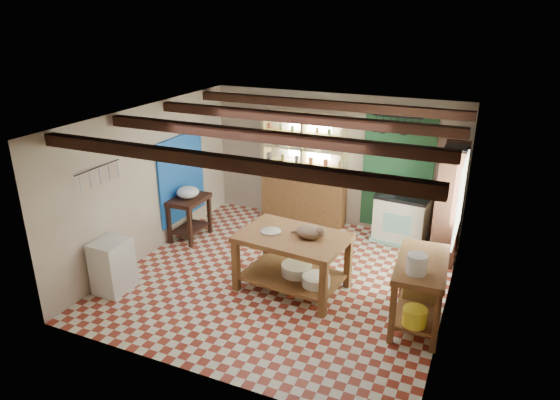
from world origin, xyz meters
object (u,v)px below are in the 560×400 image
at_px(white_cabinet, 113,266).
at_px(right_counter, 419,292).
at_px(cat, 309,232).
at_px(work_table, 292,262).
at_px(stove, 402,218).
at_px(prep_table, 190,218).

relative_size(white_cabinet, right_counter, 0.63).
bearing_deg(cat, work_table, -178.69).
bearing_deg(white_cabinet, cat, 23.86).
bearing_deg(right_counter, cat, 171.01).
bearing_deg(work_table, stove, 68.79).
distance_m(stove, white_cabinet, 5.10).
xyz_separation_m(work_table, cat, (0.25, 0.03, 0.55)).
relative_size(work_table, right_counter, 1.22).
bearing_deg(stove, work_table, -111.66).
bearing_deg(white_cabinet, stove, 44.53).
height_order(prep_table, cat, cat).
height_order(right_counter, cat, cat).
relative_size(white_cabinet, cat, 1.98).
bearing_deg(white_cabinet, work_table, 25.44).
relative_size(work_table, stove, 1.70).
relative_size(work_table, prep_table, 1.96).
xyz_separation_m(stove, cat, (-0.94, -2.36, 0.54)).
distance_m(white_cabinet, right_counter, 4.52).
bearing_deg(right_counter, work_table, 172.50).
height_order(stove, cat, cat).
height_order(work_table, cat, cat).
xyz_separation_m(work_table, stove, (1.19, 2.39, 0.01)).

